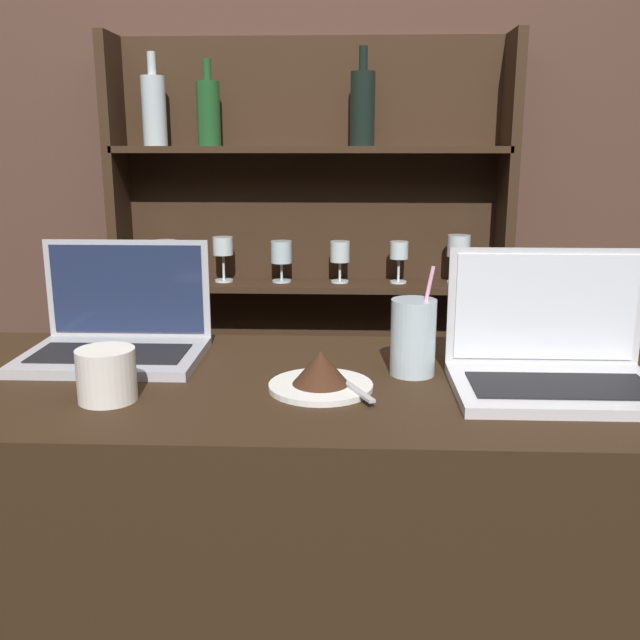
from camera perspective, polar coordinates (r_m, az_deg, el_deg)
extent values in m
cube|color=black|center=(1.49, -6.09, -22.27)|extent=(1.61, 0.59, 0.95)
cube|color=#4C3328|center=(2.34, -2.51, 13.80)|extent=(7.00, 0.06, 2.70)
cube|color=#332114|center=(2.38, -15.24, 0.84)|extent=(0.03, 0.18, 1.67)
cube|color=#332114|center=(2.32, 14.15, 0.57)|extent=(0.03, 0.18, 1.67)
cube|color=#332114|center=(2.35, -0.64, 1.18)|extent=(1.22, 0.02, 1.67)
cube|color=#332114|center=(2.37, -0.72, -7.17)|extent=(1.18, 0.18, 0.02)
cube|color=#332114|center=(2.25, -0.75, 2.80)|extent=(1.18, 0.18, 0.02)
cube|color=#332114|center=(2.21, -0.78, 13.49)|extent=(1.18, 0.18, 0.02)
cylinder|color=silver|center=(2.32, -12.17, 3.14)|extent=(0.06, 0.06, 0.01)
cylinder|color=silver|center=(2.31, -12.21, 4.01)|extent=(0.01, 0.01, 0.07)
cylinder|color=silver|center=(2.31, -12.29, 5.54)|extent=(0.07, 0.07, 0.06)
cylinder|color=silver|center=(2.28, -7.69, 3.15)|extent=(0.06, 0.06, 0.01)
cylinder|color=silver|center=(2.27, -7.72, 4.20)|extent=(0.01, 0.01, 0.08)
cylinder|color=silver|center=(2.26, -7.78, 5.89)|extent=(0.06, 0.06, 0.06)
cylinder|color=silver|center=(2.26, -3.08, 3.14)|extent=(0.06, 0.06, 0.01)
cylinder|color=silver|center=(2.25, -3.09, 3.90)|extent=(0.01, 0.01, 0.06)
cylinder|color=silver|center=(2.24, -3.11, 5.46)|extent=(0.07, 0.07, 0.07)
cylinder|color=silver|center=(2.25, 1.59, 3.11)|extent=(0.06, 0.06, 0.01)
cylinder|color=silver|center=(2.24, 1.60, 3.93)|extent=(0.01, 0.01, 0.06)
cylinder|color=silver|center=(2.23, 1.61, 5.50)|extent=(0.06, 0.06, 0.06)
cylinder|color=silver|center=(2.25, 6.28, 3.05)|extent=(0.05, 0.05, 0.01)
cylinder|color=silver|center=(2.25, 6.30, 4.01)|extent=(0.01, 0.01, 0.07)
cylinder|color=silver|center=(2.24, 6.34, 5.58)|extent=(0.06, 0.06, 0.05)
cylinder|color=silver|center=(2.27, 10.91, 2.98)|extent=(0.06, 0.06, 0.01)
cylinder|color=silver|center=(2.27, 10.96, 4.03)|extent=(0.01, 0.01, 0.08)
cylinder|color=silver|center=(2.25, 11.04, 5.85)|extent=(0.07, 0.07, 0.07)
cylinder|color=#B2C1C6|center=(2.29, -13.13, 15.96)|extent=(0.07, 0.07, 0.20)
cylinder|color=#B2C1C6|center=(2.30, -13.33, 19.33)|extent=(0.03, 0.03, 0.07)
cylinder|color=black|center=(2.21, 3.43, 16.49)|extent=(0.07, 0.07, 0.21)
cylinder|color=black|center=(2.22, 3.49, 20.15)|extent=(0.03, 0.03, 0.07)
cylinder|color=#1E4C23|center=(2.25, -8.91, 15.98)|extent=(0.07, 0.07, 0.19)
cylinder|color=#1E4C23|center=(2.26, -9.04, 19.16)|extent=(0.02, 0.02, 0.06)
cube|color=#ADADB2|center=(1.41, -16.24, -2.84)|extent=(0.33, 0.24, 0.02)
cube|color=black|center=(1.40, -16.42, -2.56)|extent=(0.28, 0.13, 0.00)
cube|color=#ADADB2|center=(1.49, -15.12, 2.43)|extent=(0.33, 0.00, 0.20)
cube|color=#1E2847|center=(1.49, -15.15, 2.41)|extent=(0.31, 0.01, 0.18)
cube|color=silver|center=(1.24, 18.53, -5.29)|extent=(0.34, 0.23, 0.02)
cube|color=black|center=(1.23, 18.71, -5.00)|extent=(0.29, 0.13, 0.00)
cube|color=silver|center=(1.32, 17.56, 1.01)|extent=(0.34, 0.00, 0.21)
cube|color=white|center=(1.32, 17.58, 0.99)|extent=(0.31, 0.01, 0.19)
cylinder|color=white|center=(1.20, 0.06, -5.33)|extent=(0.18, 0.18, 0.01)
cone|color=#381E11|center=(1.19, 0.06, -3.81)|extent=(0.10, 0.10, 0.06)
cube|color=#B7B7BC|center=(1.19, 2.38, -5.23)|extent=(0.08, 0.16, 0.00)
cylinder|color=silver|center=(1.27, 7.46, -1.38)|extent=(0.08, 0.08, 0.14)
cylinder|color=#EA9EC6|center=(1.27, 8.13, -0.06)|extent=(0.04, 0.01, 0.20)
cylinder|color=silver|center=(1.19, -16.70, -4.23)|extent=(0.09, 0.09, 0.09)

